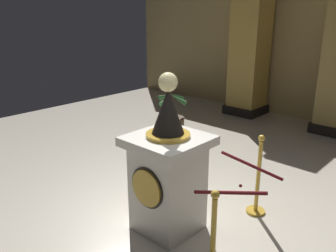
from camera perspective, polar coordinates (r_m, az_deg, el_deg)
ground_plane at (r=4.38m, az=4.44°, el=-15.81°), size 12.45×12.45×0.00m
pedestal_clock at (r=4.00m, az=-0.04°, el=-7.56°), size 0.81×0.81×1.85m
stanchion_far at (r=4.59m, az=14.25°, el=-9.41°), size 0.24×0.24×1.04m
velvet_rope at (r=3.78m, az=11.71°, el=-8.25°), size 0.88×0.90×0.22m
column_left at (r=8.81m, az=13.10°, el=12.30°), size 0.88×0.88×3.28m
potted_palm_left at (r=7.07m, az=0.49°, el=0.26°), size 0.70×0.69×0.95m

